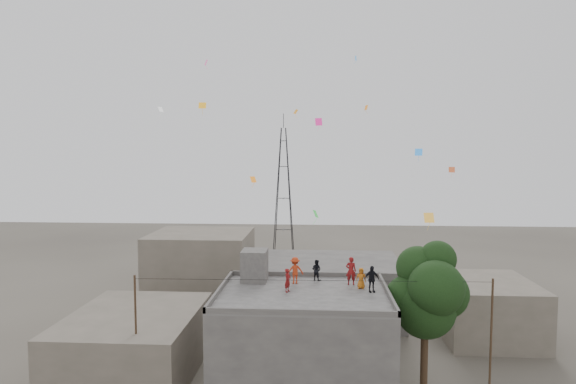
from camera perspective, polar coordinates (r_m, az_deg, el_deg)
name	(u,v)px	position (r m, az deg, el deg)	size (l,w,h in m)	color
main_building	(303,344)	(29.83, 1.78, -17.52)	(10.00, 8.00, 6.10)	#4A4845
parapet	(303,291)	(28.79, 1.79, -11.60)	(10.00, 8.00, 0.30)	#4A4845
stair_head_box	(255,265)	(31.34, -3.98, -8.68)	(1.60, 1.80, 2.00)	#4A4845
neighbor_west	(134,343)	(34.18, -17.74, -16.70)	(8.00, 10.00, 4.00)	#60584B
neighbor_north	(331,288)	(43.29, 5.06, -11.29)	(12.00, 9.00, 5.00)	#4A4845
neighbor_northwest	(201,270)	(46.24, -10.23, -9.04)	(9.00, 8.00, 7.00)	#60584B
neighbor_east	(486,309)	(41.66, 22.38, -12.66)	(7.00, 8.00, 4.40)	#60584B
tree	(428,292)	(30.11, 16.27, -11.35)	(4.90, 4.60, 9.10)	black
utility_line	(311,339)	(28.37, 2.75, -17.02)	(20.12, 0.62, 7.40)	black
transmission_tower	(284,191)	(68.03, -0.53, 0.07)	(2.97, 2.97, 20.01)	black
person_red_adult	(351,271)	(30.62, 7.48, -9.25)	(0.64, 0.42, 1.76)	maroon
person_orange_child	(361,278)	(29.95, 8.66, -10.06)	(0.62, 0.40, 1.27)	#C46516
person_dark_child	(316,270)	(31.53, 3.39, -9.21)	(0.65, 0.51, 1.34)	black
person_dark_adult	(372,279)	(29.25, 9.87, -10.12)	(0.92, 0.38, 1.57)	black
person_orange_adult	(295,270)	(30.68, 0.83, -9.27)	(1.08, 0.62, 1.67)	#BB3415
person_red_child	(288,280)	(28.90, -0.03, -10.42)	(0.51, 0.33, 1.39)	maroon
kites	(326,141)	(33.94, 4.53, 6.05)	(22.12, 12.80, 12.23)	orange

